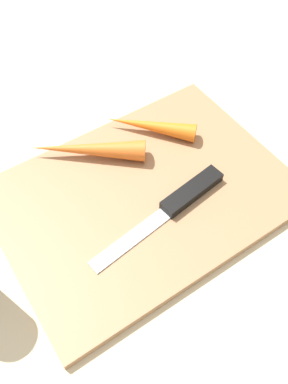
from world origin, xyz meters
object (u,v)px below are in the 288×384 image
at_px(cutting_board, 144,195).
at_px(knife, 184,197).
at_px(carrot_long, 88,149).
at_px(carrot_short, 151,126).

relative_size(cutting_board, knife, 1.79).
relative_size(knife, carrot_long, 1.32).
height_order(cutting_board, carrot_short, carrot_short).
relative_size(carrot_short, carrot_long, 0.83).
bearing_deg(cutting_board, knife, 132.59).
bearing_deg(carrot_short, cutting_board, 98.17).
distance_m(cutting_board, knife, 0.05).
height_order(knife, carrot_short, carrot_short).
bearing_deg(knife, cutting_board, -54.70).
bearing_deg(carrot_short, knife, 122.50).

